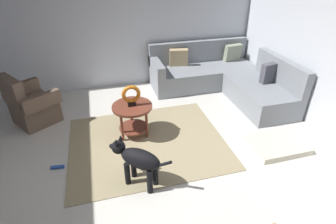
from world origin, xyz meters
The scene contains 10 objects.
ground_plane centered at (0.00, 0.00, -0.05)m, with size 6.00×6.00×0.10m, color silver.
wall_back centered at (0.00, 2.94, 1.35)m, with size 6.00×0.12×2.70m, color silver.
area_rug centered at (0.15, 0.70, 0.01)m, with size 2.30×1.90×0.01m, color tan.
sectional_couch centered at (1.99, 2.01, 0.29)m, with size 2.20×2.25×0.88m.
armchair centered at (-1.57, 1.76, 0.32)m, with size 0.95×1.00×0.88m.
side_table centered at (-0.01, 0.94, 0.42)m, with size 0.60×0.60×0.54m.
torus_sculpture centered at (-0.01, 0.94, 0.71)m, with size 0.28×0.08×0.33m.
dog_bed_mat centered at (1.98, 0.08, 0.04)m, with size 0.80×0.60×0.09m, color beige.
dog centered at (-0.12, -0.09, 0.38)m, with size 0.67×0.60×0.63m.
dog_toy_rope centered at (-1.12, 0.46, 0.03)m, with size 0.05×0.05×0.17m, color blue.
Camera 1 is at (-0.40, -2.50, 2.47)m, focal length 28.39 mm.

